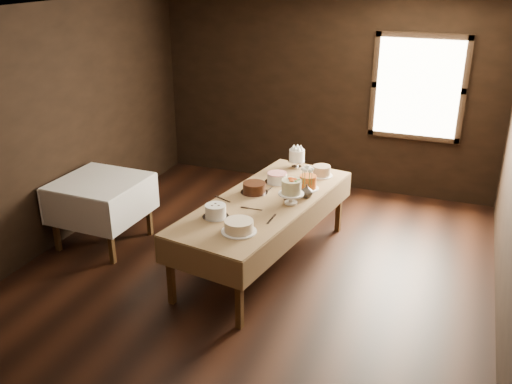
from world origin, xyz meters
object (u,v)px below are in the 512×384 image
object	(u,v)px
cake_chocolate	(254,188)
flower_vase	(307,191)
cake_lattice	(277,178)
cake_caramel	(308,183)
cake_server_d	(296,197)
cake_server_e	(226,200)
cake_flowers	(291,193)
cake_server_c	(269,189)
cake_swirl	(216,212)
side_table	(100,188)
cake_speckled	(322,171)
cake_meringue	(297,159)
cake_server_b	(270,221)
display_table	(265,205)
cake_server_a	(256,209)
cake_cream	(239,227)

from	to	relation	value
cake_chocolate	flower_vase	distance (m)	0.59
cake_lattice	cake_caramel	world-z (taller)	cake_caramel
cake_server_d	cake_server_e	xyz separation A→B (m)	(-0.69, -0.38, 0.00)
cake_flowers	cake_server_c	bearing A→B (deg)	141.55
cake_server_c	cake_swirl	bearing A→B (deg)	171.88
side_table	cake_server_d	world-z (taller)	side_table
cake_server_d	cake_server_e	world-z (taller)	same
cake_flowers	cake_server_c	distance (m)	0.46
cake_chocolate	cake_server_e	bearing A→B (deg)	-124.23
cake_flowers	flower_vase	world-z (taller)	cake_flowers
cake_server_e	flower_vase	xyz separation A→B (m)	(0.80, 0.41, 0.07)
side_table	cake_server_e	xyz separation A→B (m)	(1.60, 0.05, 0.07)
cake_speckled	cake_swirl	distance (m)	1.69
cake_server_d	cake_server_e	distance (m)	0.79
cake_flowers	cake_server_d	distance (m)	0.22
cake_meringue	cake_server_b	distance (m)	1.61
display_table	cake_swirl	world-z (taller)	cake_swirl
cake_meringue	cake_speckled	size ratio (longest dim) A/B	0.91
cake_meringue	cake_server_d	size ratio (longest dim) A/B	1.12
side_table	flower_vase	xyz separation A→B (m)	(2.40, 0.46, 0.14)
cake_meringue	cake_lattice	distance (m)	0.57
cake_speckled	cake_lattice	bearing A→B (deg)	-137.68
flower_vase	cake_server_e	bearing A→B (deg)	-152.55
cake_server_a	cake_flowers	bearing A→B (deg)	41.70
cake_caramel	cake_meringue	bearing A→B (deg)	117.69
cake_meringue	cake_server_a	xyz separation A→B (m)	(-0.02, -1.37, -0.11)
display_table	cake_server_e	size ratio (longest dim) A/B	11.12
cake_server_c	side_table	bearing A→B (deg)	112.93
side_table	cake_server_a	bearing A→B (deg)	-1.49
cake_server_b	cake_server_c	distance (m)	0.83
flower_vase	cake_chocolate	bearing A→B (deg)	-170.36
cake_chocolate	cake_server_d	size ratio (longest dim) A/B	1.44
cake_speckled	cake_meringue	bearing A→B (deg)	155.58
cake_server_e	flower_vase	bearing A→B (deg)	51.35
display_table	cake_flowers	distance (m)	0.35
cake_meringue	cake_server_e	bearing A→B (deg)	-108.04
cake_lattice	cake_server_c	distance (m)	0.25
cake_server_e	cake_server_d	bearing A→B (deg)	52.39
cake_flowers	cake_server_b	world-z (taller)	cake_flowers
cake_flowers	cake_server_c	size ratio (longest dim) A/B	1.18
cake_meringue	cake_chocolate	bearing A→B (deg)	-101.82
cake_cream	cake_swirl	bearing A→B (deg)	147.95
cake_swirl	cake_speckled	bearing A→B (deg)	65.28
cake_server_d	flower_vase	distance (m)	0.13
cake_caramel	cake_cream	xyz separation A→B (m)	(-0.32, -1.29, -0.02)
cake_meringue	cake_server_a	size ratio (longest dim) A/B	1.12
cake_lattice	cake_server_a	bearing A→B (deg)	-87.10
display_table	cake_server_b	bearing A→B (deg)	-64.75
display_table	cake_chocolate	world-z (taller)	cake_chocolate
cake_chocolate	cake_meringue	bearing A→B (deg)	78.18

